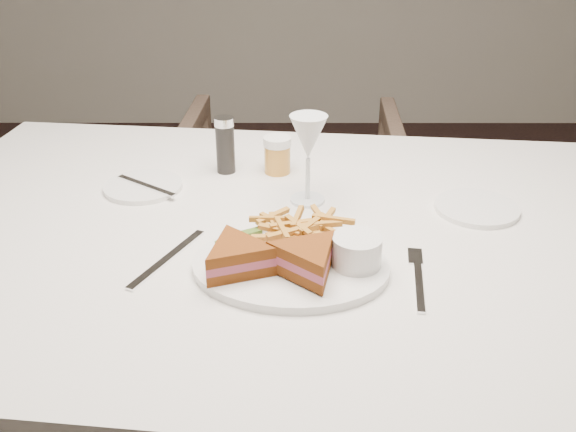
# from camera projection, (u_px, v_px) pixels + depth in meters

# --- Properties ---
(table) EXTENTS (1.61, 1.16, 0.75)m
(table) POSITION_uv_depth(u_px,v_px,m) (288.00, 385.00, 1.34)
(table) COLOR silver
(table) RESTS_ON ground
(chair_far) EXTENTS (0.73, 0.69, 0.73)m
(chair_far) POSITION_uv_depth(u_px,v_px,m) (290.00, 207.00, 2.10)
(chair_far) COLOR #4B3A2E
(chair_far) RESTS_ON ground
(table_setting) EXTENTS (0.82, 0.64, 0.18)m
(table_setting) POSITION_uv_depth(u_px,v_px,m) (293.00, 223.00, 1.11)
(table_setting) COLOR white
(table_setting) RESTS_ON table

